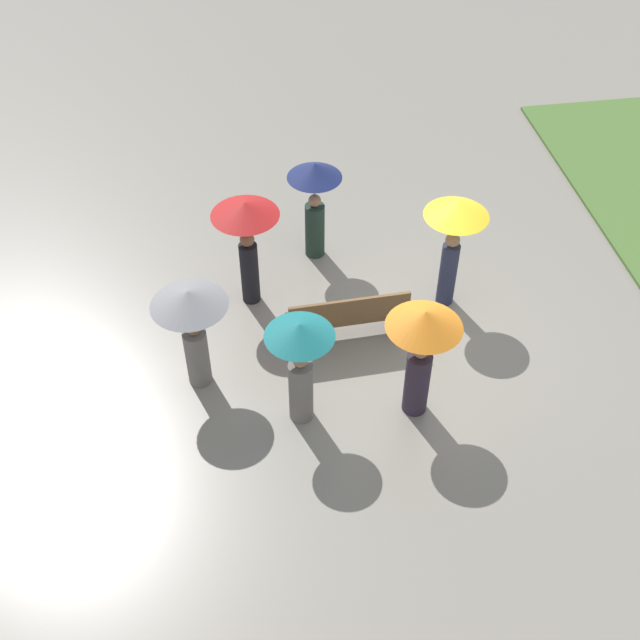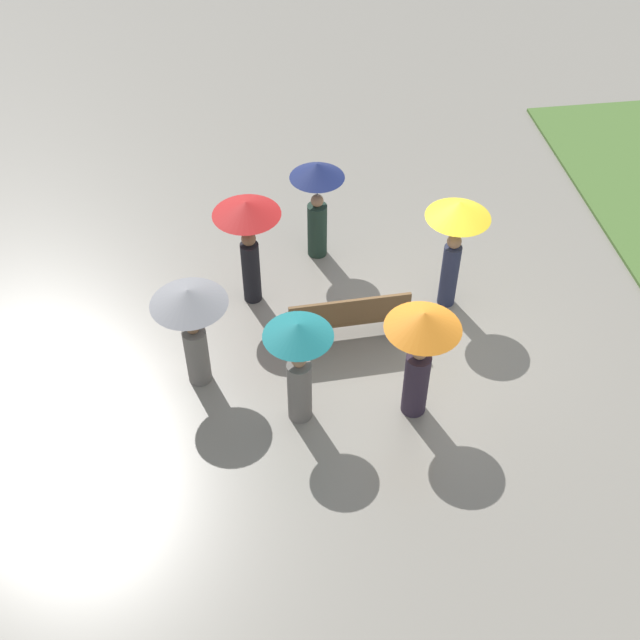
{
  "view_description": "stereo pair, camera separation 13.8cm",
  "coord_description": "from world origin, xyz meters",
  "px_view_note": "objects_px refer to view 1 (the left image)",
  "views": [
    {
      "loc": [
        2.94,
        8.77,
        8.9
      ],
      "look_at": [
        1.66,
        0.48,
        0.79
      ],
      "focal_mm": 45.0,
      "sensor_mm": 36.0,
      "label": 1
    },
    {
      "loc": [
        2.81,
        8.79,
        8.9
      ],
      "look_at": [
        1.66,
        0.48,
        0.79
      ],
      "focal_mm": 45.0,
      "sensor_mm": 36.0,
      "label": 2
    }
  ],
  "objects_px": {
    "park_bench": "(348,316)",
    "crowd_person_teal": "(300,356)",
    "crowd_person_grey": "(191,316)",
    "crowd_person_navy": "(315,192)",
    "crowd_person_yellow": "(455,226)",
    "crowd_person_red": "(246,228)",
    "crowd_person_orange": "(422,341)"
  },
  "relations": [
    {
      "from": "park_bench",
      "to": "crowd_person_teal",
      "type": "relative_size",
      "value": 1.04
    },
    {
      "from": "crowd_person_grey",
      "to": "crowd_person_navy",
      "type": "height_order",
      "value": "crowd_person_navy"
    },
    {
      "from": "crowd_person_teal",
      "to": "crowd_person_navy",
      "type": "height_order",
      "value": "crowd_person_navy"
    },
    {
      "from": "park_bench",
      "to": "crowd_person_grey",
      "type": "xyz_separation_m",
      "value": [
        2.3,
        0.53,
        0.83
      ]
    },
    {
      "from": "crowd_person_grey",
      "to": "crowd_person_navy",
      "type": "xyz_separation_m",
      "value": [
        -2.11,
        -2.67,
        -0.02
      ]
    },
    {
      "from": "park_bench",
      "to": "crowd_person_grey",
      "type": "bearing_deg",
      "value": 10.57
    },
    {
      "from": "crowd_person_yellow",
      "to": "crowd_person_navy",
      "type": "relative_size",
      "value": 1.09
    },
    {
      "from": "park_bench",
      "to": "crowd_person_yellow",
      "type": "bearing_deg",
      "value": -162.9
    },
    {
      "from": "crowd_person_red",
      "to": "crowd_person_orange",
      "type": "height_order",
      "value": "crowd_person_red"
    },
    {
      "from": "crowd_person_teal",
      "to": "crowd_person_red",
      "type": "distance_m",
      "value": 2.6
    },
    {
      "from": "park_bench",
      "to": "crowd_person_orange",
      "type": "bearing_deg",
      "value": 112.15
    },
    {
      "from": "crowd_person_grey",
      "to": "park_bench",
      "type": "bearing_deg",
      "value": -43.62
    },
    {
      "from": "park_bench",
      "to": "crowd_person_navy",
      "type": "height_order",
      "value": "crowd_person_navy"
    },
    {
      "from": "park_bench",
      "to": "crowd_person_yellow",
      "type": "height_order",
      "value": "crowd_person_yellow"
    },
    {
      "from": "park_bench",
      "to": "crowd_person_yellow",
      "type": "relative_size",
      "value": 0.94
    },
    {
      "from": "crowd_person_red",
      "to": "crowd_person_navy",
      "type": "bearing_deg",
      "value": -179.56
    },
    {
      "from": "park_bench",
      "to": "crowd_person_teal",
      "type": "bearing_deg",
      "value": 54.83
    },
    {
      "from": "crowd_person_grey",
      "to": "crowd_person_yellow",
      "type": "relative_size",
      "value": 0.88
    },
    {
      "from": "park_bench",
      "to": "crowd_person_red",
      "type": "bearing_deg",
      "value": -41.44
    },
    {
      "from": "crowd_person_grey",
      "to": "crowd_person_teal",
      "type": "bearing_deg",
      "value": -89.3
    },
    {
      "from": "crowd_person_teal",
      "to": "crowd_person_yellow",
      "type": "xyz_separation_m",
      "value": [
        -2.64,
        -2.03,
        0.3
      ]
    },
    {
      "from": "park_bench",
      "to": "crowd_person_orange",
      "type": "distance_m",
      "value": 1.9
    },
    {
      "from": "crowd_person_yellow",
      "to": "crowd_person_navy",
      "type": "xyz_separation_m",
      "value": [
        1.91,
        -1.54,
        -0.25
      ]
    },
    {
      "from": "crowd_person_teal",
      "to": "crowd_person_yellow",
      "type": "height_order",
      "value": "crowd_person_yellow"
    },
    {
      "from": "crowd_person_navy",
      "to": "crowd_person_red",
      "type": "bearing_deg",
      "value": 178.74
    },
    {
      "from": "crowd_person_grey",
      "to": "crowd_person_red",
      "type": "bearing_deg",
      "value": 4.7
    },
    {
      "from": "park_bench",
      "to": "crowd_person_teal",
      "type": "height_order",
      "value": "crowd_person_teal"
    },
    {
      "from": "crowd_person_orange",
      "to": "park_bench",
      "type": "bearing_deg",
      "value": -126.8
    },
    {
      "from": "crowd_person_navy",
      "to": "crowd_person_orange",
      "type": "relative_size",
      "value": 0.97
    },
    {
      "from": "crowd_person_teal",
      "to": "crowd_person_orange",
      "type": "relative_size",
      "value": 0.95
    },
    {
      "from": "crowd_person_yellow",
      "to": "crowd_person_red",
      "type": "distance_m",
      "value": 3.16
    },
    {
      "from": "crowd_person_grey",
      "to": "crowd_person_orange",
      "type": "relative_size",
      "value": 0.93
    }
  ]
}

